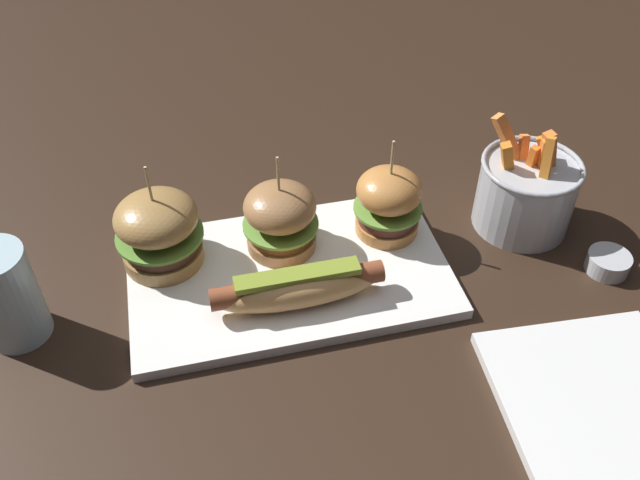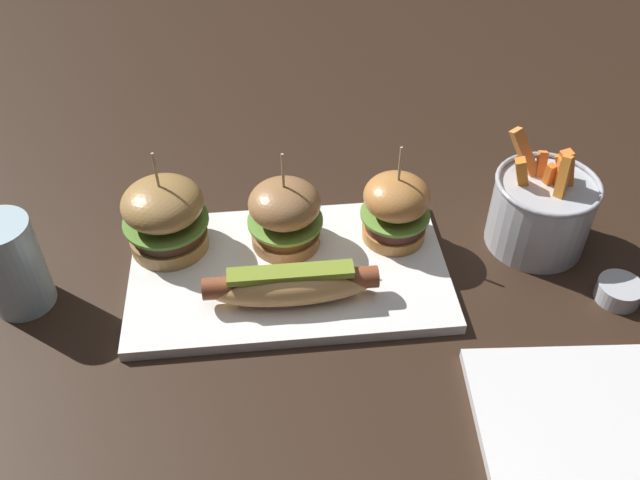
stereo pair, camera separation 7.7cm
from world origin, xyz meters
The scene contains 10 objects.
ground_plane centered at (0.00, 0.00, 0.00)m, with size 3.00×3.00×0.00m, color black.
platter_main centered at (0.00, 0.00, 0.01)m, with size 0.37×0.22×0.01m, color white.
hot_dog centered at (0.00, -0.05, 0.04)m, with size 0.19×0.05×0.04m.
slider_left centered at (-0.14, 0.05, 0.06)m, with size 0.10×0.10×0.14m.
slider_center centered at (0.00, 0.04, 0.06)m, with size 0.09×0.09×0.13m.
slider_right centered at (0.13, 0.04, 0.06)m, with size 0.08×0.08×0.13m.
fries_bucket centered at (0.31, 0.03, 0.05)m, with size 0.12×0.12×0.14m.
sauce_ramekin centered at (0.37, -0.07, 0.01)m, with size 0.05×0.05×0.02m.
side_plate centered at (0.26, -0.24, 0.01)m, with size 0.19×0.19×0.01m, color white.
water_glass centered at (-0.30, -0.01, 0.06)m, with size 0.07×0.07×0.11m, color silver.
Camera 2 is at (-0.02, -0.57, 0.58)m, focal length 38.13 mm.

